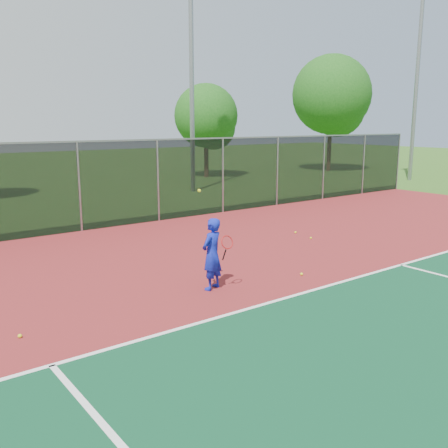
% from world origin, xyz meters
% --- Properties ---
extents(court_apron, '(30.00, 20.00, 0.02)m').
position_xyz_m(court_apron, '(0.00, 2.00, 0.01)').
color(court_apron, maroon).
rests_on(court_apron, ground).
extents(fence_back, '(30.00, 0.06, 3.03)m').
position_xyz_m(fence_back, '(0.00, 12.00, 1.56)').
color(fence_back, black).
rests_on(fence_back, court_apron).
extents(tennis_player, '(0.68, 0.69, 2.24)m').
position_xyz_m(tennis_player, '(-2.98, 4.43, 0.82)').
color(tennis_player, '#121FAB').
rests_on(tennis_player, court_apron).
extents(practice_ball_2, '(0.07, 0.07, 0.07)m').
position_xyz_m(practice_ball_2, '(2.52, 7.33, 0.06)').
color(practice_ball_2, yellow).
rests_on(practice_ball_2, court_apron).
extents(practice_ball_3, '(0.07, 0.07, 0.07)m').
position_xyz_m(practice_ball_3, '(-0.69, 3.93, 0.06)').
color(practice_ball_3, yellow).
rests_on(practice_ball_3, court_apron).
extents(practice_ball_4, '(0.07, 0.07, 0.07)m').
position_xyz_m(practice_ball_4, '(-7.10, 4.33, 0.06)').
color(practice_ball_4, yellow).
rests_on(practice_ball_4, court_apron).
extents(practice_ball_6, '(0.07, 0.07, 0.07)m').
position_xyz_m(practice_ball_6, '(2.32, 6.45, 0.06)').
color(practice_ball_6, yellow).
rests_on(practice_ball_6, court_apron).
extents(floodlight_n, '(0.90, 0.40, 12.08)m').
position_xyz_m(floodlight_n, '(5.56, 18.08, 6.82)').
color(floodlight_n, gray).
rests_on(floodlight_n, ground).
extents(floodlight_ne, '(0.90, 0.40, 12.08)m').
position_xyz_m(floodlight_ne, '(19.60, 14.16, 6.82)').
color(floodlight_ne, gray).
rests_on(floodlight_ne, ground).
extents(tree_back_mid, '(4.20, 4.20, 6.16)m').
position_xyz_m(tree_back_mid, '(10.33, 23.41, 3.87)').
color(tree_back_mid, '#3B2815').
rests_on(tree_back_mid, ground).
extents(tree_back_right, '(5.83, 5.83, 8.56)m').
position_xyz_m(tree_back_right, '(20.25, 21.37, 5.37)').
color(tree_back_right, '#3B2815').
rests_on(tree_back_right, ground).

